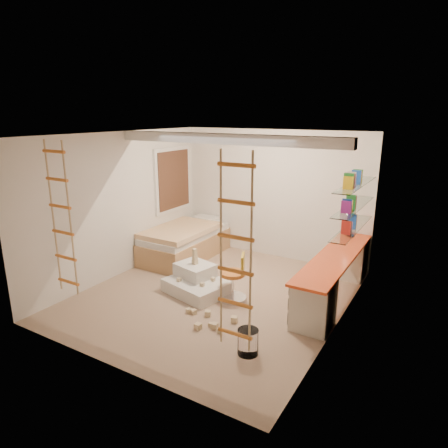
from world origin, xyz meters
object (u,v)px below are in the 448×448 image
Objects in this scene: desk at (334,276)px; play_platform at (197,282)px; bed at (185,242)px; swivel_chair at (234,283)px.

desk is 2.46× the size of play_platform.
desk is at bearing -6.49° from bed.
bed is 1.71m from play_platform.
desk is at bearing 23.55° from play_platform.
swivel_chair is (-1.37, -0.84, -0.12)m from desk.
desk is at bearing 31.44° from swivel_chair.
bed is 2.59× the size of swivel_chair.
play_platform is (1.14, -1.26, -0.16)m from bed.
swivel_chair is at bearing 4.83° from play_platform.
swivel_chair is at bearing -148.56° from desk.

